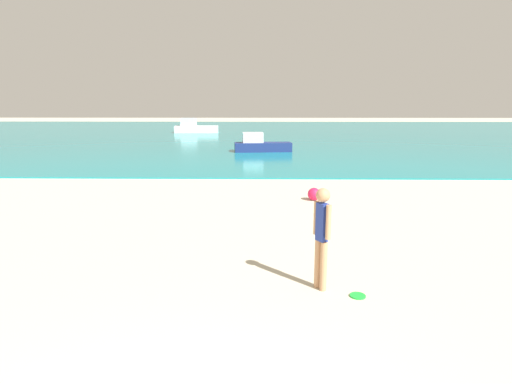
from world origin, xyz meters
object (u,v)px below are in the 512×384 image
at_px(boat_near, 261,145).
at_px(boat_far, 195,128).
at_px(beach_ball, 314,194).
at_px(frisbee, 358,296).
at_px(person_standing, 322,233).

bearing_deg(boat_near, boat_far, 105.05).
distance_m(boat_near, beach_ball, 14.02).
height_order(boat_near, boat_far, boat_far).
relative_size(boat_near, boat_far, 0.79).
bearing_deg(beach_ball, boat_far, 105.86).
distance_m(frisbee, boat_far, 40.59).
height_order(person_standing, boat_near, person_standing).
relative_size(person_standing, frisbee, 6.75).
bearing_deg(frisbee, person_standing, 153.18).
xyz_separation_m(person_standing, boat_near, (-1.18, 20.56, -0.49)).
height_order(frisbee, beach_ball, beach_ball).
xyz_separation_m(frisbee, boat_far, (-9.16, 39.54, 0.60)).
bearing_deg(boat_far, beach_ball, -78.09).
bearing_deg(frisbee, beach_ball, 89.17).
height_order(person_standing, frisbee, person_standing).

